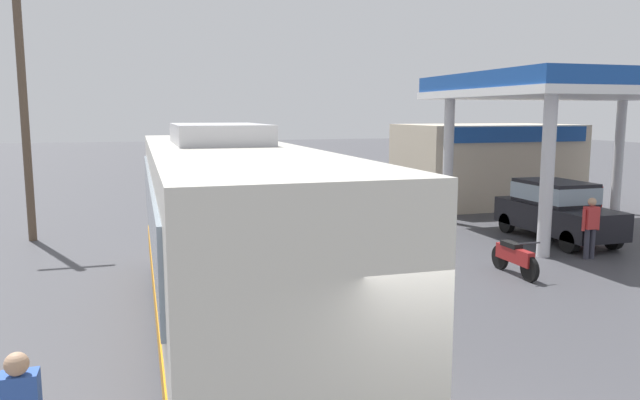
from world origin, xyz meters
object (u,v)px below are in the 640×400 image
car_at_pump (556,207)px  pedestrian_near_pump (591,225)px  motorcycle_parked_forecourt (514,257)px  minibus_opposing_lane (284,174)px  coach_bus_main (229,240)px

car_at_pump → pedestrian_near_pump: bearing=-107.2°
motorcycle_parked_forecourt → pedestrian_near_pump: pedestrian_near_pump is taller
pedestrian_near_pump → car_at_pump: bearing=72.8°
car_at_pump → minibus_opposing_lane: (-6.64, 8.09, 0.46)m
coach_bus_main → car_at_pump: coach_bus_main is taller
coach_bus_main → car_at_pump: 11.95m
car_at_pump → motorcycle_parked_forecourt: size_ratio=2.33×
coach_bus_main → motorcycle_parked_forecourt: coach_bus_main is taller
coach_bus_main → pedestrian_near_pump: (10.04, 2.83, -0.79)m
pedestrian_near_pump → minibus_opposing_lane: bearing=119.7°
pedestrian_near_pump → motorcycle_parked_forecourt: bearing=-164.3°
coach_bus_main → car_at_pump: (10.76, 5.15, -0.71)m
car_at_pump → motorcycle_parked_forecourt: car_at_pump is taller
car_at_pump → motorcycle_parked_forecourt: (-3.61, -3.13, -0.57)m
car_at_pump → motorcycle_parked_forecourt: 4.81m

